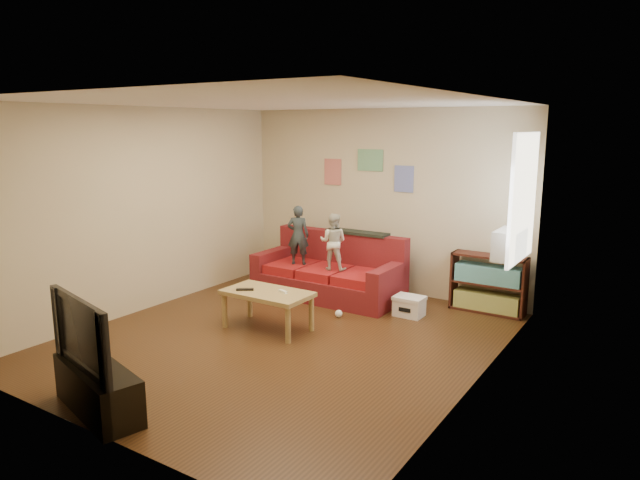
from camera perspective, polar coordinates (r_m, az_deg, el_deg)
The scene contains 17 objects.
room_shell at distance 6.41m, azimuth -3.88°, elevation 1.45°, with size 4.52×5.02×2.72m.
sofa at distance 8.34m, azimuth 1.06°, elevation -3.48°, with size 2.13×0.98×0.94m.
child_a at distance 8.32m, azimuth -2.20°, elevation 0.49°, with size 0.32×0.21×0.87m, color #293236.
child_b at distance 8.00m, azimuth 1.32°, elevation -0.18°, with size 0.39×0.30×0.80m, color beige.
coffee_table at distance 6.98m, azimuth -5.29°, elevation -5.65°, with size 1.07×0.59×0.48m.
remote at distance 7.02m, azimuth -7.52°, elevation -4.92°, with size 0.21×0.05×0.02m, color black.
game_controller at distance 6.88m, azimuth -3.73°, elevation -5.17°, with size 0.14×0.04×0.03m, color white.
bookshelf at distance 7.93m, azimuth 16.46°, elevation -4.49°, with size 0.97×0.29×0.78m.
window at distance 6.94m, azimuth 19.64°, elevation 3.99°, with size 0.04×1.08×1.48m, color white.
ac_unit at distance 7.05m, azimuth 18.40°, elevation -0.44°, with size 0.28×0.55×0.35m, color #B7B2A3.
artwork_left at distance 8.88m, azimuth 1.28°, elevation 6.83°, with size 0.30×0.01×0.40m, color #D87266.
artwork_center at distance 8.55m, azimuth 5.04°, elevation 7.95°, with size 0.42×0.01×0.32m, color #72B27F.
artwork_right at distance 8.32m, azimuth 8.38°, elevation 6.06°, with size 0.30×0.01×0.38m, color #727FCC.
file_box at distance 7.60m, azimuth 8.90°, elevation -6.53°, with size 0.38×0.29×0.27m.
tv_stand at distance 5.46m, azimuth -21.32°, elevation -13.73°, with size 1.11×0.37×0.42m, color black.
television at distance 5.26m, azimuth -21.74°, elevation -8.50°, with size 1.11×0.15×0.64m, color black.
tissue at distance 7.48m, azimuth 1.89°, elevation -7.38°, with size 0.10×0.10×0.10m, color white.
Camera 1 is at (3.78, -5.06, 2.45)m, focal length 32.00 mm.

